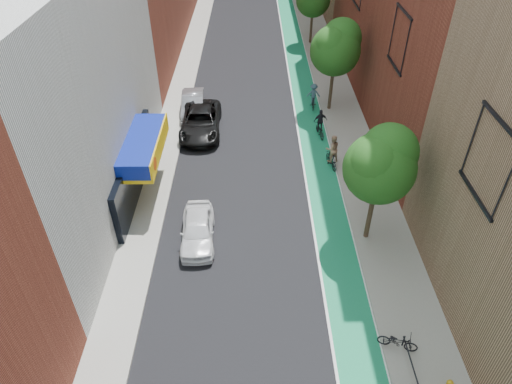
{
  "coord_description": "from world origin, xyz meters",
  "views": [
    {
      "loc": [
        -0.19,
        -7.05,
        16.35
      ],
      "look_at": [
        -0.03,
        11.98,
        1.5
      ],
      "focal_mm": 32.0,
      "sensor_mm": 36.0,
      "label": 1
    }
  ],
  "objects_px": {
    "parked_car_white": "(198,230)",
    "parked_car_black": "(201,121)",
    "parked_car_silver": "(193,104)",
    "cyclist_lane_far": "(313,97)",
    "cyclist_lane_near": "(332,153)",
    "cyclist_lane_mid": "(320,126)"
  },
  "relations": [
    {
      "from": "parked_car_white",
      "to": "parked_car_black",
      "type": "distance_m",
      "value": 10.94
    },
    {
      "from": "parked_car_silver",
      "to": "cyclist_lane_far",
      "type": "height_order",
      "value": "cyclist_lane_far"
    },
    {
      "from": "cyclist_lane_near",
      "to": "cyclist_lane_mid",
      "type": "bearing_deg",
      "value": -99.43
    },
    {
      "from": "parked_car_white",
      "to": "cyclist_lane_near",
      "type": "relative_size",
      "value": 1.91
    },
    {
      "from": "parked_car_white",
      "to": "cyclist_lane_mid",
      "type": "xyz_separation_m",
      "value": [
        7.43,
        10.3,
        0.02
      ]
    },
    {
      "from": "parked_car_silver",
      "to": "cyclist_lane_far",
      "type": "xyz_separation_m",
      "value": [
        9.0,
        0.84,
        0.11
      ]
    },
    {
      "from": "cyclist_lane_near",
      "to": "cyclist_lane_mid",
      "type": "xyz_separation_m",
      "value": [
        -0.27,
        3.71,
        -0.22
      ]
    },
    {
      "from": "parked_car_black",
      "to": "cyclist_lane_near",
      "type": "bearing_deg",
      "value": -28.14
    },
    {
      "from": "parked_car_white",
      "to": "parked_car_black",
      "type": "height_order",
      "value": "parked_car_black"
    },
    {
      "from": "cyclist_lane_mid",
      "to": "cyclist_lane_far",
      "type": "xyz_separation_m",
      "value": [
        -0.03,
        4.14,
        0.13
      ]
    },
    {
      "from": "parked_car_white",
      "to": "cyclist_lane_far",
      "type": "height_order",
      "value": "cyclist_lane_far"
    },
    {
      "from": "parked_car_black",
      "to": "cyclist_lane_near",
      "type": "xyz_separation_m",
      "value": [
        8.48,
        -4.32,
        0.13
      ]
    },
    {
      "from": "parked_car_silver",
      "to": "cyclist_lane_near",
      "type": "xyz_separation_m",
      "value": [
        9.3,
        -7.01,
        0.2
      ]
    },
    {
      "from": "parked_car_silver",
      "to": "parked_car_white",
      "type": "bearing_deg",
      "value": -86.92
    },
    {
      "from": "cyclist_lane_far",
      "to": "cyclist_lane_mid",
      "type": "bearing_deg",
      "value": 93.74
    },
    {
      "from": "parked_car_white",
      "to": "parked_car_black",
      "type": "bearing_deg",
      "value": 90.73
    },
    {
      "from": "cyclist_lane_far",
      "to": "parked_car_silver",
      "type": "bearing_deg",
      "value": 8.7
    },
    {
      "from": "parked_car_black",
      "to": "cyclist_lane_far",
      "type": "xyz_separation_m",
      "value": [
        8.18,
        3.53,
        0.05
      ]
    },
    {
      "from": "parked_car_silver",
      "to": "cyclist_lane_near",
      "type": "distance_m",
      "value": 11.65
    },
    {
      "from": "parked_car_white",
      "to": "cyclist_lane_mid",
      "type": "height_order",
      "value": "cyclist_lane_mid"
    },
    {
      "from": "parked_car_silver",
      "to": "cyclist_lane_near",
      "type": "relative_size",
      "value": 2.09
    },
    {
      "from": "cyclist_lane_mid",
      "to": "cyclist_lane_far",
      "type": "height_order",
      "value": "cyclist_lane_mid"
    }
  ]
}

